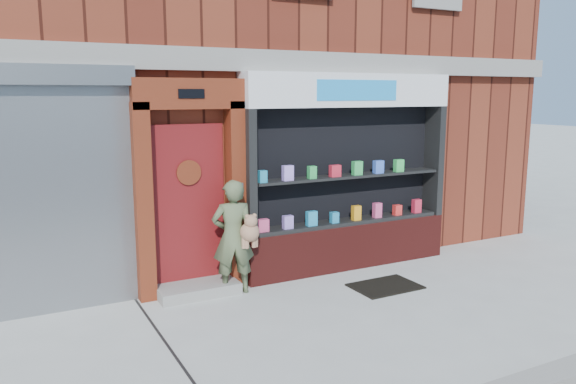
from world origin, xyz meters
TOP-DOWN VIEW (x-y plane):
  - ground at (0.00, 0.00)m, footprint 80.00×80.00m
  - building at (-0.00, 5.99)m, footprint 12.00×8.16m
  - shutter_bay at (-3.00, 1.93)m, footprint 3.10×0.30m
  - red_door_bay at (-0.75, 1.86)m, footprint 1.52×0.58m
  - pharmacy_bay at (1.75, 1.81)m, footprint 3.50×0.41m
  - woman at (-0.26, 1.54)m, footprint 0.64×0.52m
  - doormat at (1.70, 0.75)m, footprint 0.95×0.67m

SIDE VIEW (x-z plane):
  - ground at x=0.00m, z-range 0.00..0.00m
  - doormat at x=1.70m, z-range 0.00..0.02m
  - woman at x=-0.26m, z-range 0.01..1.58m
  - pharmacy_bay at x=1.75m, z-range -0.13..2.87m
  - red_door_bay at x=-0.75m, z-range 0.01..2.91m
  - shutter_bay at x=-3.00m, z-range 0.20..3.24m
  - building at x=0.00m, z-range 0.00..8.00m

